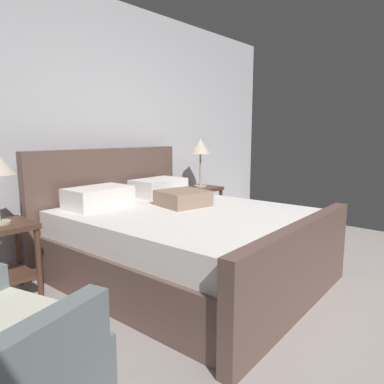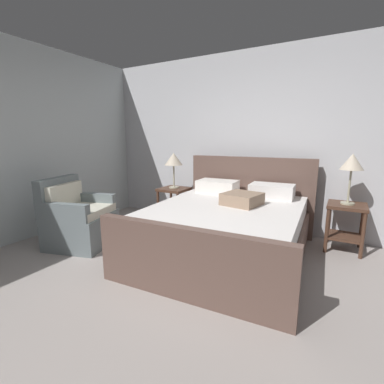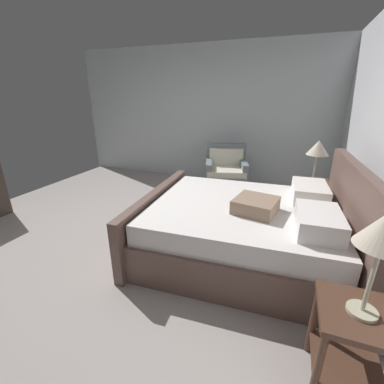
{
  "view_description": "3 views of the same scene",
  "coord_description": "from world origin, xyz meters",
  "px_view_note": "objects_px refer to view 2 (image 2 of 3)",
  "views": [
    {
      "loc": [
        -2.26,
        -0.59,
        1.26
      ],
      "look_at": [
        -0.5,
        1.01,
        0.87
      ],
      "focal_mm": 32.8,
      "sensor_mm": 36.0,
      "label": 1
    },
    {
      "loc": [
        1.07,
        -1.45,
        1.41
      ],
      "look_at": [
        -0.47,
        1.27,
        0.78
      ],
      "focal_mm": 25.54,
      "sensor_mm": 36.0,
      "label": 2
    },
    {
      "loc": [
        2.52,
        1.86,
        1.74
      ],
      "look_at": [
        -0.03,
        0.89,
        0.72
      ],
      "focal_mm": 24.28,
      "sensor_mm": 36.0,
      "label": 3
    }
  ],
  "objects_px": {
    "table_lamp_right": "(352,164)",
    "table_lamp_left": "(174,160)",
    "nightstand_left": "(174,200)",
    "armchair": "(78,219)",
    "nightstand_right": "(346,219)",
    "bed": "(228,227)"
  },
  "relations": [
    {
      "from": "table_lamp_right",
      "to": "table_lamp_left",
      "type": "bearing_deg",
      "value": -176.87
    },
    {
      "from": "nightstand_left",
      "to": "armchair",
      "type": "relative_size",
      "value": 0.67
    },
    {
      "from": "table_lamp_right",
      "to": "nightstand_left",
      "type": "height_order",
      "value": "table_lamp_right"
    },
    {
      "from": "nightstand_right",
      "to": "nightstand_left",
      "type": "bearing_deg",
      "value": -176.87
    },
    {
      "from": "table_lamp_left",
      "to": "armchair",
      "type": "bearing_deg",
      "value": -113.72
    },
    {
      "from": "table_lamp_right",
      "to": "armchair",
      "type": "height_order",
      "value": "table_lamp_right"
    },
    {
      "from": "nightstand_left",
      "to": "table_lamp_left",
      "type": "bearing_deg",
      "value": 116.57
    },
    {
      "from": "nightstand_left",
      "to": "armchair",
      "type": "xyz_separation_m",
      "value": [
        -0.61,
        -1.39,
        -0.06
      ]
    },
    {
      "from": "bed",
      "to": "armchair",
      "type": "bearing_deg",
      "value": -159.57
    },
    {
      "from": "bed",
      "to": "nightstand_right",
      "type": "relative_size",
      "value": 3.76
    },
    {
      "from": "bed",
      "to": "nightstand_right",
      "type": "xyz_separation_m",
      "value": [
        1.24,
        0.84,
        0.06
      ]
    },
    {
      "from": "nightstand_right",
      "to": "nightstand_left",
      "type": "distance_m",
      "value": 2.47
    },
    {
      "from": "bed",
      "to": "nightstand_left",
      "type": "bearing_deg",
      "value": 150.25
    },
    {
      "from": "bed",
      "to": "nightstand_right",
      "type": "distance_m",
      "value": 1.5
    },
    {
      "from": "nightstand_left",
      "to": "table_lamp_left",
      "type": "xyz_separation_m",
      "value": [
        -0.0,
        0.0,
        0.65
      ]
    },
    {
      "from": "nightstand_right",
      "to": "table_lamp_right",
      "type": "distance_m",
      "value": 0.7
    },
    {
      "from": "nightstand_right",
      "to": "bed",
      "type": "bearing_deg",
      "value": -145.82
    },
    {
      "from": "nightstand_right",
      "to": "table_lamp_left",
      "type": "height_order",
      "value": "table_lamp_left"
    },
    {
      "from": "nightstand_right",
      "to": "armchair",
      "type": "relative_size",
      "value": 0.67
    },
    {
      "from": "nightstand_right",
      "to": "nightstand_left",
      "type": "relative_size",
      "value": 1.0
    },
    {
      "from": "table_lamp_right",
      "to": "nightstand_right",
      "type": "bearing_deg",
      "value": -135.0
    },
    {
      "from": "bed",
      "to": "nightstand_right",
      "type": "bearing_deg",
      "value": 34.18
    }
  ]
}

